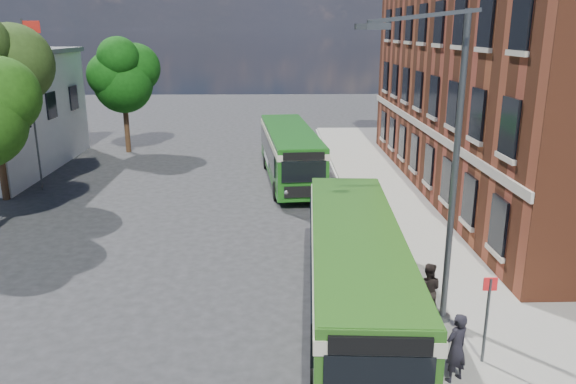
{
  "coord_description": "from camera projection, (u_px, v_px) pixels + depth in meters",
  "views": [
    {
      "loc": [
        0.21,
        -16.89,
        8.47
      ],
      "look_at": [
        0.76,
        4.71,
        2.2
      ],
      "focal_mm": 35.0,
      "sensor_mm": 36.0,
      "label": 1
    }
  ],
  "objects": [
    {
      "name": "ground",
      "position": [
        269.0,
        295.0,
        18.58
      ],
      "size": [
        120.0,
        120.0,
        0.0
      ],
      "primitive_type": "plane",
      "color": "#272729",
      "rests_on": "ground"
    },
    {
      "name": "pavement",
      "position": [
        419.0,
        215.0,
        26.41
      ],
      "size": [
        6.0,
        48.0,
        0.15
      ],
      "primitive_type": "cube",
      "color": "gray",
      "rests_on": "ground"
    },
    {
      "name": "kerb_line",
      "position": [
        354.0,
        217.0,
        26.35
      ],
      "size": [
        0.12,
        48.0,
        0.01
      ],
      "primitive_type": "cube",
      "color": "beige",
      "rests_on": "ground"
    },
    {
      "name": "brick_office",
      "position": [
        544.0,
        60.0,
        28.5
      ],
      "size": [
        12.1,
        26.0,
        14.2
      ],
      "color": "brown",
      "rests_on": "ground"
    },
    {
      "name": "flagpole",
      "position": [
        32.0,
        100.0,
        29.38
      ],
      "size": [
        0.95,
        0.1,
        9.0
      ],
      "color": "#3E4143",
      "rests_on": "ground"
    },
    {
      "name": "street_lamp",
      "position": [
        442.0,
        169.0,
        15.44
      ],
      "size": [
        2.96,
        2.38,
        9.0
      ],
      "color": "#3E4143",
      "rests_on": "ground"
    },
    {
      "name": "bus_stop_sign",
      "position": [
        487.0,
        314.0,
        14.26
      ],
      "size": [
        0.35,
        0.08,
        2.52
      ],
      "color": "#3E4143",
      "rests_on": "ground"
    },
    {
      "name": "bus_front",
      "position": [
        355.0,
        267.0,
        16.33
      ],
      "size": [
        3.26,
        11.62,
        3.02
      ],
      "color": "#2D611C",
      "rests_on": "ground"
    },
    {
      "name": "bus_rear",
      "position": [
        290.0,
        149.0,
        32.3
      ],
      "size": [
        3.55,
        11.84,
        3.02
      ],
      "color": "#1B5E17",
      "rests_on": "ground"
    },
    {
      "name": "pedestrian_a",
      "position": [
        456.0,
        348.0,
        13.61
      ],
      "size": [
        0.79,
        0.7,
        1.8
      ],
      "primitive_type": "imported",
      "rotation": [
        0.0,
        0.0,
        3.66
      ],
      "color": "black",
      "rests_on": "pavement"
    },
    {
      "name": "pedestrian_b",
      "position": [
        427.0,
        290.0,
        16.69
      ],
      "size": [
        0.98,
        0.85,
        1.72
      ],
      "primitive_type": "imported",
      "rotation": [
        0.0,
        0.0,
        2.88
      ],
      "color": "black",
      "rests_on": "pavement"
    },
    {
      "name": "tree_right",
      "position": [
        123.0,
        75.0,
        38.79
      ],
      "size": [
        4.77,
        4.54,
        8.06
      ],
      "color": "#3A2715",
      "rests_on": "ground"
    }
  ]
}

